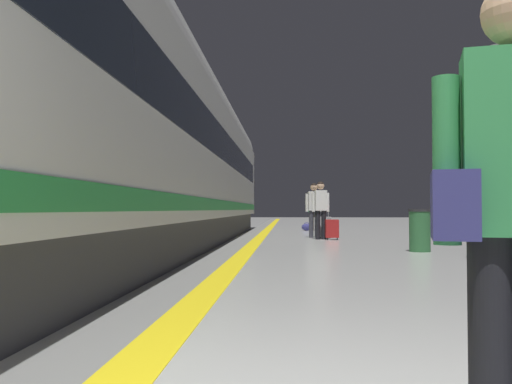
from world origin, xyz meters
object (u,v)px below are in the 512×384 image
Objects in this scene: platform_pillar at (502,159)px; waste_bin at (420,230)px; duffel_bag_far at (307,227)px; high_speed_train at (98,110)px; passenger_near at (314,206)px; suitcase_mid at (332,229)px; passenger_mid at (321,206)px; passenger_far at (314,208)px; suitcase_near at (325,226)px.

waste_bin is at bearing 105.55° from platform_pillar.
duffel_bag_far is 11.58m from waste_bin.
platform_pillar is (6.58, 0.62, -0.78)m from high_speed_train.
high_speed_train is 9.82m from passenger_near.
suitcase_mid is at bearing -67.88° from passenger_near.
passenger_mid is 1.07× the size of passenger_far.
duffel_bag_far is 0.12× the size of platform_pillar.
passenger_far is 14.41m from platform_pillar.
platform_pillar is (2.54, -7.30, 0.72)m from passenger_mid.
platform_pillar is at bearing -80.38° from passenger_far.
waste_bin is at bearing -71.62° from suitcase_mid.
waste_bin is (1.96, -5.65, -0.55)m from passenger_near.
duffel_bag_far is at bearing 100.99° from platform_pillar.
passenger_mid is at bearing -103.90° from suitcase_near.
passenger_mid reaches higher than suitcase_near.
suitcase_mid is 7.10m from passenger_far.
platform_pillar is (2.22, -7.12, 1.40)m from suitcase_mid.
passenger_mid is 3.94× the size of duffel_bag_far.
suitcase_near is 1.78× the size of suitcase_mid.
suitcase_near is 6.06m from duffel_bag_far.
passenger_mid is 0.77m from suitcase_mid.
platform_pillar reaches higher than suitcase_mid.
passenger_mid is at bearing 150.60° from suitcase_mid.
suitcase_near is at bearing -86.70° from duffel_bag_far.
passenger_far is (4.17, 14.80, -1.57)m from high_speed_train.
high_speed_train reaches higher than suitcase_mid.
passenger_near is at bearing 136.85° from suitcase_near.
passenger_mid is at bearing 62.99° from high_speed_train.
high_speed_train is 9.01m from passenger_mid.
duffel_bag_far is (-0.32, -0.16, -0.79)m from passenger_far.
passenger_near reaches higher than suitcase_near.
passenger_mid is (-0.17, -0.68, 0.64)m from suitcase_near.
passenger_mid is 5.04m from waste_bin.
suitcase_mid is 6.93m from duffel_bag_far.
passenger_near is at bearing 112.12° from suitcase_mid.
suitcase_near is (4.20, 8.59, -2.14)m from high_speed_train.
duffel_bag_far is at bearing 99.92° from waste_bin.
platform_pillar is (2.72, -14.02, 1.57)m from duffel_bag_far.
duffel_bag_far is at bearing 91.53° from passenger_mid.
passenger_far is 1.78× the size of waste_bin.
suitcase_near is at bearing 99.99° from suitcase_mid.
passenger_far is 0.45× the size of platform_pillar.
suitcase_near is (0.32, -0.30, -0.64)m from passenger_near.
suitcase_mid is 0.37× the size of passenger_far.
passenger_mid is 2.91× the size of suitcase_mid.
passenger_near is 6.01m from waste_bin.
passenger_near is 5.92m from passenger_far.
passenger_far is at bearing 26.57° from duffel_bag_far.
passenger_mid is at bearing -88.47° from duffel_bag_far.
platform_pillar reaches higher than passenger_mid.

